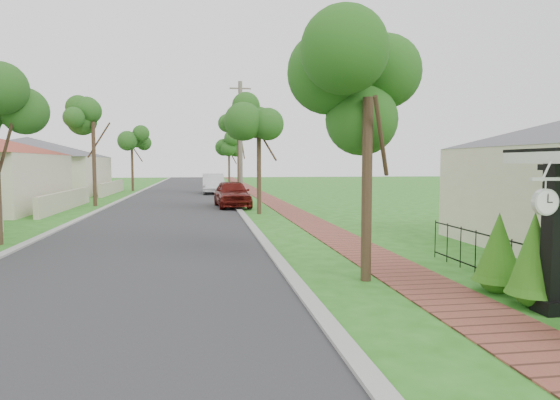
{
  "coord_description": "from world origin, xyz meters",
  "views": [
    {
      "loc": [
        -1.25,
        -8.45,
        2.53
      ],
      "look_at": [
        0.87,
        5.21,
        1.5
      ],
      "focal_mm": 32.0,
      "sensor_mm": 36.0,
      "label": 1
    }
  ],
  "objects": [
    {
      "name": "porch_post",
      "position": [
        4.55,
        -1.0,
        1.12
      ],
      "size": [
        0.48,
        0.48,
        2.52
      ],
      "color": "black",
      "rests_on": "ground"
    },
    {
      "name": "far_house_grey",
      "position": [
        -14.97,
        34.0,
        2.34
      ],
      "size": [
        15.56,
        15.56,
        4.6
      ],
      "color": "beige",
      "rests_on": "ground"
    },
    {
      "name": "kerb_left",
      "position": [
        -6.65,
        20.0,
        0.0
      ],
      "size": [
        0.3,
        120.0,
        0.1
      ],
      "primitive_type": "cube",
      "color": "#9E9E99",
      "rests_on": "ground"
    },
    {
      "name": "road",
      "position": [
        -3.0,
        20.0,
        0.0
      ],
      "size": [
        7.0,
        120.0,
        0.02
      ],
      "primitive_type": "cube",
      "color": "#28282B",
      "rests_on": "ground"
    },
    {
      "name": "utility_pole",
      "position": [
        0.9,
        20.0,
        3.61
      ],
      "size": [
        1.2,
        0.24,
        7.11
      ],
      "color": "#75695B",
      "rests_on": "ground"
    },
    {
      "name": "ground",
      "position": [
        0.0,
        0.0,
        0.0
      ],
      "size": [
        160.0,
        160.0,
        0.0
      ],
      "primitive_type": "plane",
      "color": "#276417",
      "rests_on": "ground"
    },
    {
      "name": "picket_fence",
      "position": [
        4.9,
        -0.0,
        0.53
      ],
      "size": [
        0.03,
        8.02,
        1.0
      ],
      "color": "black",
      "rests_on": "ground"
    },
    {
      "name": "sidewalk",
      "position": [
        3.25,
        20.0,
        0.0
      ],
      "size": [
        1.5,
        120.0,
        0.03
      ],
      "primitive_type": "cube",
      "color": "brown",
      "rests_on": "ground"
    },
    {
      "name": "kerb_right",
      "position": [
        0.65,
        20.0,
        0.0
      ],
      "size": [
        0.3,
        120.0,
        0.1
      ],
      "primitive_type": "cube",
      "color": "#9E9E99",
      "rests_on": "ground"
    },
    {
      "name": "parked_car_red",
      "position": [
        0.4,
        19.9,
        0.77
      ],
      "size": [
        2.12,
        4.64,
        1.54
      ],
      "primitive_type": "imported",
      "rotation": [
        0.0,
        0.0,
        0.07
      ],
      "color": "#59110D",
      "rests_on": "ground"
    },
    {
      "name": "near_tree",
      "position": [
        2.2,
        1.72,
        3.97
      ],
      "size": [
        1.94,
        1.94,
        4.99
      ],
      "color": "#382619",
      "rests_on": "ground"
    },
    {
      "name": "station_clock",
      "position": [
        4.06,
        -1.4,
        1.95
      ],
      "size": [
        0.7,
        0.13,
        0.59
      ],
      "color": "silver",
      "rests_on": "ground"
    },
    {
      "name": "parked_car_white",
      "position": [
        -0.4,
        32.94,
        0.81
      ],
      "size": [
        1.76,
        4.95,
        1.63
      ],
      "primitive_type": "imported",
      "rotation": [
        0.0,
        0.0,
        0.01
      ],
      "color": "white",
      "rests_on": "ground"
    },
    {
      "name": "street_trees",
      "position": [
        -2.87,
        26.84,
        4.54
      ],
      "size": [
        10.7,
        37.65,
        5.89
      ],
      "color": "#382619",
      "rests_on": "ground"
    }
  ]
}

